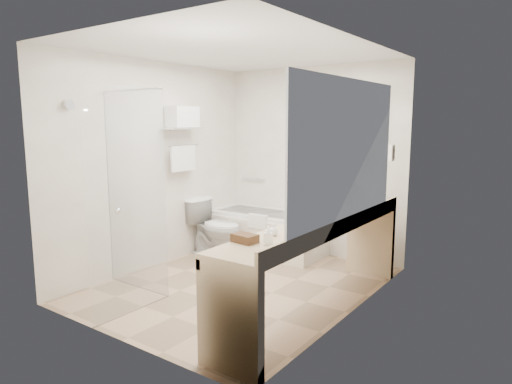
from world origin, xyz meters
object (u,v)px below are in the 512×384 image
Objects in this scene: amenity_basket at (245,238)px; vanity_counter at (318,246)px; bathtub at (266,232)px; water_bottle_left at (358,197)px; toilet at (216,228)px.

vanity_counter is at bearing 79.28° from amenity_basket.
water_bottle_left is at bearing -9.80° from bathtub.
bathtub is at bearing 120.61° from amenity_basket.
bathtub is 1.59m from water_bottle_left.
water_bottle_left is (1.42, -0.25, 0.67)m from bathtub.
amenity_basket is (-0.17, -0.90, 0.24)m from vanity_counter.
vanity_counter reaches higher than amenity_basket.
toilet is 1.98m from water_bottle_left.
amenity_basket is at bearing -135.78° from toilet.
bathtub is 2.07× the size of toilet.
amenity_basket is at bearing -59.39° from bathtub.
water_bottle_left is at bearing 95.06° from vanity_counter.
bathtub is 2.09m from vanity_counter.
toilet reaches higher than bathtub.
amenity_basket is 2.04m from water_bottle_left.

